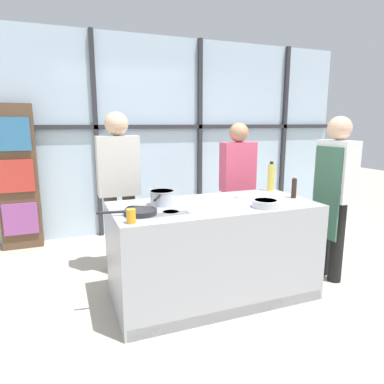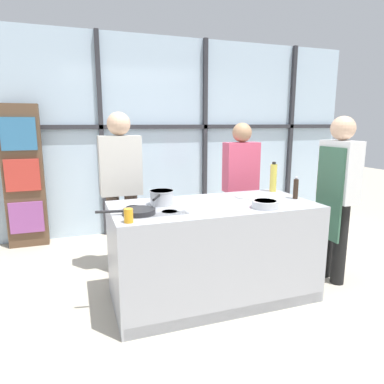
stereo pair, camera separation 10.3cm
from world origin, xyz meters
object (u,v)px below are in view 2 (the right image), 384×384
object	(u,v)px
frying_pan	(138,211)
mixing_bowl	(265,204)
chef	(337,189)
juice_glass_near	(129,216)
saucepan	(162,197)
white_plate	(248,196)
spectator_far_left	(121,183)
spectator_center_left	(241,182)
oil_bottle	(273,178)
pepper_grinder	(296,188)

from	to	relation	value
frying_pan	mixing_bowl	size ratio (longest dim) A/B	2.04
chef	juice_glass_near	size ratio (longest dim) A/B	16.13
frying_pan	juice_glass_near	xyz separation A→B (m)	(-0.11, -0.21, 0.03)
mixing_bowl	frying_pan	bearing A→B (deg)	171.49
saucepan	white_plate	distance (m)	0.87
chef	spectator_far_left	world-z (taller)	spectator_far_left
spectator_center_left	oil_bottle	size ratio (longest dim) A/B	5.12
oil_bottle	juice_glass_near	distance (m)	1.75
saucepan	oil_bottle	xyz separation A→B (m)	(1.25, 0.20, 0.08)
spectator_center_left	juice_glass_near	distance (m)	1.91
spectator_center_left	saucepan	size ratio (longest dim) A/B	4.43
spectator_center_left	juice_glass_near	xyz separation A→B (m)	(-1.51, -1.18, 0.03)
oil_bottle	spectator_center_left	bearing A→B (deg)	101.58
spectator_center_left	pepper_grinder	distance (m)	0.91
white_plate	mixing_bowl	world-z (taller)	mixing_bowl
spectator_far_left	white_plate	xyz separation A→B (m)	(1.12, -0.69, -0.08)
chef	saucepan	xyz separation A→B (m)	(-1.73, 0.21, 0.00)
spectator_far_left	frying_pan	xyz separation A→B (m)	(0.00, -0.97, -0.07)
spectator_far_left	saucepan	bearing A→B (deg)	109.52
frying_pan	oil_bottle	distance (m)	1.58
pepper_grinder	spectator_far_left	bearing A→B (deg)	149.31
chef	spectator_center_left	world-z (taller)	chef
white_plate	oil_bottle	xyz separation A→B (m)	(0.39, 0.17, 0.14)
chef	pepper_grinder	world-z (taller)	chef
spectator_far_left	juice_glass_near	xyz separation A→B (m)	(-0.11, -1.18, -0.04)
spectator_center_left	oil_bottle	xyz separation A→B (m)	(0.11, -0.53, 0.12)
spectator_far_left	mixing_bowl	xyz separation A→B (m)	(1.05, -1.13, -0.05)
white_plate	pepper_grinder	world-z (taller)	pepper_grinder
mixing_bowl	juice_glass_near	bearing A→B (deg)	-177.35
spectator_center_left	chef	bearing A→B (deg)	122.21
frying_pan	juice_glass_near	world-z (taller)	juice_glass_near
pepper_grinder	oil_bottle	bearing A→B (deg)	91.53
chef	pepper_grinder	xyz separation A→B (m)	(-0.47, 0.03, 0.03)
frying_pan	saucepan	distance (m)	0.36
chef	mixing_bowl	size ratio (longest dim) A/B	7.30
saucepan	frying_pan	bearing A→B (deg)	-136.12
saucepan	oil_bottle	bearing A→B (deg)	8.92
mixing_bowl	oil_bottle	size ratio (longest dim) A/B	0.73
saucepan	spectator_far_left	bearing A→B (deg)	109.52
mixing_bowl	juice_glass_near	xyz separation A→B (m)	(-1.16, -0.05, 0.02)
saucepan	mixing_bowl	world-z (taller)	saucepan
frying_pan	juice_glass_near	bearing A→B (deg)	-116.97
pepper_grinder	juice_glass_near	bearing A→B (deg)	-170.26
frying_pan	spectator_center_left	bearing A→B (deg)	34.66
mixing_bowl	spectator_center_left	bearing A→B (deg)	72.94
juice_glass_near	chef	bearing A→B (deg)	6.85
juice_glass_near	white_plate	bearing A→B (deg)	21.55
chef	juice_glass_near	world-z (taller)	chef
spectator_far_left	chef	bearing A→B (deg)	154.93
frying_pan	saucepan	world-z (taller)	saucepan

